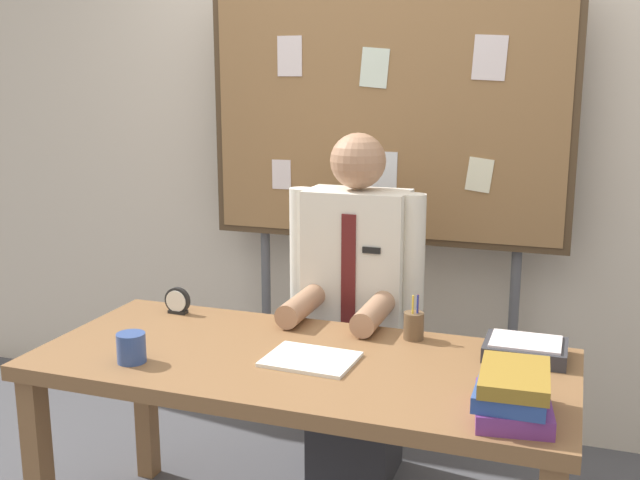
# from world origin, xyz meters

# --- Properties ---
(back_wall) EXTENTS (6.40, 0.08, 2.70)m
(back_wall) POSITION_xyz_m (0.00, 1.23, 1.35)
(back_wall) COLOR beige
(back_wall) RESTS_ON ground_plane
(desk) EXTENTS (1.73, 0.76, 0.74)m
(desk) POSITION_xyz_m (0.00, 0.00, 0.65)
(desk) COLOR brown
(desk) RESTS_ON ground_plane
(person) EXTENTS (0.55, 0.56, 1.42)m
(person) POSITION_xyz_m (0.00, 0.62, 0.66)
(person) COLOR #2D2D33
(person) RESTS_ON ground_plane
(bulletin_board) EXTENTS (1.59, 0.09, 2.00)m
(bulletin_board) POSITION_xyz_m (0.00, 1.02, 1.43)
(bulletin_board) COLOR #4C3823
(bulletin_board) RESTS_ON ground_plane
(book_stack) EXTENTS (0.23, 0.28, 0.13)m
(book_stack) POSITION_xyz_m (0.69, -0.22, 0.81)
(book_stack) COLOR #72337F
(book_stack) RESTS_ON desk
(open_notebook) EXTENTS (0.29, 0.23, 0.01)m
(open_notebook) POSITION_xyz_m (0.04, -0.02, 0.75)
(open_notebook) COLOR white
(open_notebook) RESTS_ON desk
(desk_clock) EXTENTS (0.10, 0.04, 0.10)m
(desk_clock) POSITION_xyz_m (-0.61, 0.28, 0.79)
(desk_clock) COLOR black
(desk_clock) RESTS_ON desk
(coffee_mug) EXTENTS (0.09, 0.09, 0.10)m
(coffee_mug) POSITION_xyz_m (-0.49, -0.22, 0.79)
(coffee_mug) COLOR #334C8C
(coffee_mug) RESTS_ON desk
(pen_holder) EXTENTS (0.07, 0.07, 0.16)m
(pen_holder) POSITION_xyz_m (0.31, 0.29, 0.79)
(pen_holder) COLOR brown
(pen_holder) RESTS_ON desk
(paper_tray) EXTENTS (0.26, 0.20, 0.06)m
(paper_tray) POSITION_xyz_m (0.69, 0.24, 0.77)
(paper_tray) COLOR #333338
(paper_tray) RESTS_ON desk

